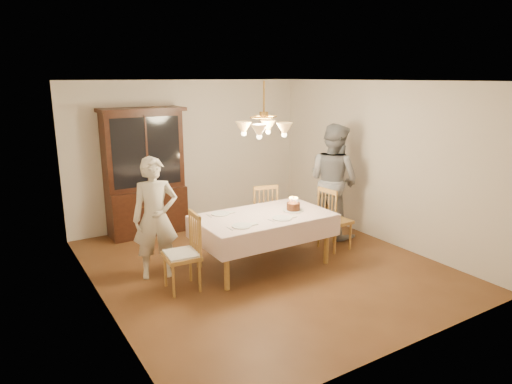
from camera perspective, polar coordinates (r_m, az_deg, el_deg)
ground at (r=6.70m, az=0.91°, el=-9.10°), size 5.00×5.00×0.00m
room_shell at (r=6.25m, az=0.97°, el=4.34°), size 5.00×5.00×5.00m
dining_table at (r=6.46m, az=0.93°, el=-3.53°), size 1.90×1.10×0.76m
china_hutch at (r=7.97m, az=-13.73°, el=2.14°), size 1.38×0.54×2.16m
chair_far_side at (r=7.43m, az=0.76°, el=-3.07°), size 0.52×0.51×1.00m
chair_left_end at (r=5.89m, az=-9.21°, el=-7.88°), size 0.46×0.47×1.00m
chair_right_end at (r=7.27m, az=9.77°, el=-3.68°), size 0.45×0.47×1.00m
elderly_woman at (r=6.22m, az=-12.47°, el=-3.21°), size 0.68×0.54×1.65m
adult_in_grey at (r=7.78m, az=9.63°, el=1.42°), size 0.87×1.04×1.91m
birthday_cake at (r=6.64m, az=4.69°, el=-1.90°), size 0.30×0.30×0.20m
place_setting_near_left at (r=5.96m, az=-1.68°, el=-4.25°), size 0.41×0.26×0.02m
place_setting_near_right at (r=6.28m, az=3.37°, el=-3.28°), size 0.42×0.27×0.02m
place_setting_far_left at (r=6.49m, az=-4.39°, el=-2.72°), size 0.40×0.25×0.02m
chandelier at (r=6.19m, az=0.98°, el=7.95°), size 0.62×0.62×0.73m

